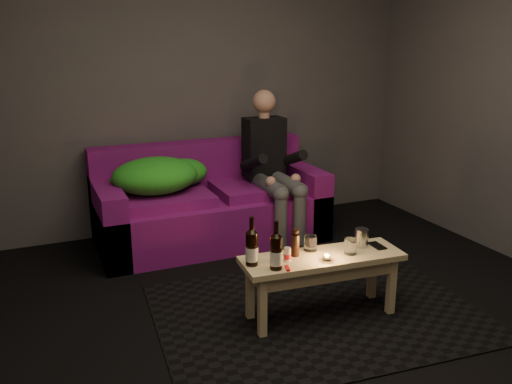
% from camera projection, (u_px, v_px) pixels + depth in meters
% --- Properties ---
extents(floor, '(4.50, 4.50, 0.00)m').
position_uv_depth(floor, '(324.00, 337.00, 3.21)').
color(floor, black).
rests_on(floor, ground).
extents(room, '(4.50, 4.50, 4.50)m').
position_uv_depth(room, '(293.00, 50.00, 3.17)').
color(room, silver).
rests_on(room, ground).
extents(rug, '(2.14, 1.63, 0.01)m').
position_uv_depth(rug, '(316.00, 312.00, 3.50)').
color(rug, black).
rests_on(rug, floor).
extents(sofa, '(1.92, 0.86, 0.82)m').
position_uv_depth(sofa, '(209.00, 206.00, 4.69)').
color(sofa, '#7E1181').
rests_on(sofa, floor).
extents(green_blanket, '(0.84, 0.57, 0.29)m').
position_uv_depth(green_blanket, '(159.00, 176.00, 4.43)').
color(green_blanket, '#34931A').
rests_on(green_blanket, sofa).
extents(person, '(0.34, 0.80, 1.28)m').
position_uv_depth(person, '(271.00, 164.00, 4.65)').
color(person, black).
rests_on(person, sofa).
extents(coffee_table, '(1.04, 0.40, 0.42)m').
position_uv_depth(coffee_table, '(322.00, 267.00, 3.36)').
color(coffee_table, '#EDD38B').
rests_on(coffee_table, rug).
extents(beer_bottle_a, '(0.08, 0.08, 0.30)m').
position_uv_depth(beer_bottle_a, '(252.00, 247.00, 3.17)').
color(beer_bottle_a, black).
rests_on(beer_bottle_a, coffee_table).
extents(beer_bottle_b, '(0.07, 0.07, 0.29)m').
position_uv_depth(beer_bottle_b, '(276.00, 252.00, 3.12)').
color(beer_bottle_b, black).
rests_on(beer_bottle_b, coffee_table).
extents(salt_shaker, '(0.05, 0.05, 0.09)m').
position_uv_depth(salt_shaker, '(287.00, 254.00, 3.25)').
color(salt_shaker, silver).
rests_on(salt_shaker, coffee_table).
extents(pepper_mill, '(0.06, 0.06, 0.14)m').
position_uv_depth(pepper_mill, '(295.00, 245.00, 3.32)').
color(pepper_mill, black).
rests_on(pepper_mill, coffee_table).
extents(tumbler_back, '(0.09, 0.09, 0.10)m').
position_uv_depth(tumbler_back, '(310.00, 243.00, 3.41)').
color(tumbler_back, white).
rests_on(tumbler_back, coffee_table).
extents(tealight, '(0.05, 0.05, 0.04)m').
position_uv_depth(tealight, '(327.00, 257.00, 3.26)').
color(tealight, white).
rests_on(tealight, coffee_table).
extents(tumbler_front, '(0.09, 0.09, 0.10)m').
position_uv_depth(tumbler_front, '(350.00, 246.00, 3.35)').
color(tumbler_front, white).
rests_on(tumbler_front, coffee_table).
extents(steel_cup, '(0.11, 0.11, 0.12)m').
position_uv_depth(steel_cup, '(361.00, 238.00, 3.47)').
color(steel_cup, '#B4B6BB').
rests_on(steel_cup, coffee_table).
extents(smartphone, '(0.07, 0.14, 0.01)m').
position_uv_depth(smartphone, '(377.00, 246.00, 3.49)').
color(smartphone, black).
rests_on(smartphone, coffee_table).
extents(red_lighter, '(0.04, 0.07, 0.01)m').
position_uv_depth(red_lighter, '(287.00, 268.00, 3.14)').
color(red_lighter, red).
rests_on(red_lighter, coffee_table).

